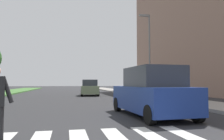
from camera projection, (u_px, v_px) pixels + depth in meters
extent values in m
plane|color=#2D2D30|center=(65.00, 94.00, 28.31)|extent=(140.00, 140.00, 0.00)
cube|color=silver|center=(79.00, 139.00, 5.36)|extent=(0.45, 2.20, 0.01)
cube|color=silver|center=(116.00, 137.00, 5.54)|extent=(0.45, 2.20, 0.01)
cube|color=silver|center=(151.00, 136.00, 5.72)|extent=(0.45, 2.20, 0.01)
cube|color=silver|center=(184.00, 134.00, 5.89)|extent=(0.45, 2.20, 0.01)
cube|color=#9E9991|center=(132.00, 93.00, 27.97)|extent=(3.00, 64.00, 0.15)
cylinder|color=slate|center=(150.00, 55.00, 20.76)|extent=(0.14, 0.14, 7.50)
cube|color=gray|center=(144.00, 15.00, 20.87)|extent=(0.90, 0.24, 0.16)
cylinder|color=#262628|center=(7.00, 90.00, 4.76)|extent=(0.28, 0.16, 0.58)
cube|color=navy|center=(151.00, 98.00, 9.20)|extent=(2.17, 4.70, 0.96)
cube|color=#2D333D|center=(153.00, 77.00, 9.03)|extent=(1.82, 2.62, 0.79)
cylinder|color=black|center=(117.00, 104.00, 10.75)|extent=(0.26, 0.65, 0.64)
cylinder|color=black|center=(151.00, 103.00, 11.19)|extent=(0.26, 0.65, 0.64)
cylinder|color=black|center=(150.00, 115.00, 7.17)|extent=(0.26, 0.65, 0.64)
cylinder|color=black|center=(198.00, 113.00, 7.62)|extent=(0.26, 0.65, 0.64)
cube|color=gray|center=(90.00, 90.00, 24.02)|extent=(2.10, 4.19, 0.80)
cube|color=#2D333D|center=(90.00, 83.00, 24.26)|extent=(1.71, 1.95, 0.66)
cylinder|color=black|center=(98.00, 93.00, 22.53)|extent=(0.27, 0.66, 0.64)
cylinder|color=black|center=(82.00, 93.00, 22.34)|extent=(0.27, 0.66, 0.64)
cylinder|color=black|center=(97.00, 92.00, 25.66)|extent=(0.27, 0.66, 0.64)
cylinder|color=black|center=(82.00, 92.00, 25.47)|extent=(0.27, 0.66, 0.64)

